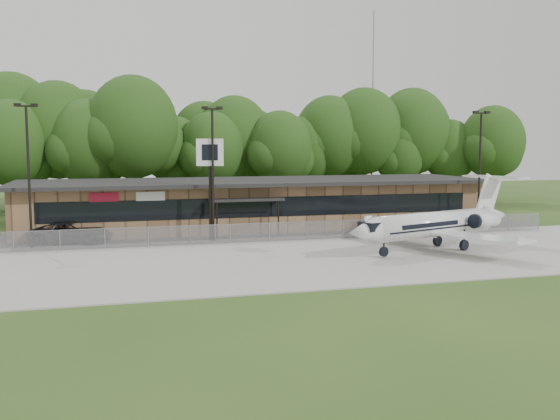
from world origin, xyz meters
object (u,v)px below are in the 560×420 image
object	(u,v)px
terminal	(255,203)
suv	(71,233)
business_jet	(438,225)
pole_sign	(210,163)

from	to	relation	value
terminal	suv	xyz separation A→B (m)	(-15.41, -5.56, -1.35)
terminal	business_jet	xyz separation A→B (m)	(9.30, -15.84, -0.32)
terminal	pole_sign	world-z (taller)	pole_sign
terminal	business_jet	world-z (taller)	business_jet
terminal	suv	size ratio (longest dim) A/B	6.88
suv	pole_sign	size ratio (longest dim) A/B	0.76
suv	pole_sign	bearing A→B (deg)	-83.94
suv	terminal	bearing A→B (deg)	-55.33
suv	pole_sign	world-z (taller)	pole_sign
terminal	business_jet	size ratio (longest dim) A/B	2.69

